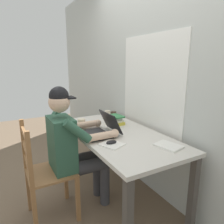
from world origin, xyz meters
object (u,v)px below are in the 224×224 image
Objects in this scene: seated_person at (73,144)px; computer_mouse at (111,142)px; laptop at (102,129)px; coffee_mug_spare at (108,114)px; landscape_photo_print at (92,125)px; wooden_chair at (45,173)px; desk at (117,141)px; book_stack_main at (115,120)px; coffee_mug_dark at (114,115)px; coffee_mug_white at (82,123)px.

computer_mouse is (0.31, 0.25, 0.08)m from seated_person.
seated_person reaches higher than laptop.
coffee_mug_spare reaches higher than landscape_photo_print.
seated_person is 1.32× the size of wooden_chair.
desk is at bearing 140.32° from computer_mouse.
wooden_chair is 0.75m from landscape_photo_print.
wooden_chair is at bearing -76.29° from book_stack_main.
wooden_chair reaches higher than computer_mouse.
wooden_chair reaches higher than coffee_mug_spare.
laptop is at bearing -6.63° from landscape_photo_print.
coffee_mug_dark is at bearing 149.36° from computer_mouse.
coffee_mug_white is at bearing -59.59° from coffee_mug_spare.
laptop is at bearing 170.98° from computer_mouse.
book_stack_main is at bearing 109.82° from seated_person.
wooden_chair is 0.69m from computer_mouse.
laptop reaches higher than coffee_mug_spare.
seated_person is 0.64m from book_stack_main.
book_stack_main is 0.27m from landscape_photo_print.
wooden_chair is (-0.00, -0.28, -0.23)m from seated_person.
seated_person is 5.69× the size of book_stack_main.
coffee_mug_white reaches higher than desk.
laptop reaches higher than computer_mouse.
landscape_photo_print is at bearing 116.60° from wooden_chair.
seated_person reaches higher than coffee_mug_white.
book_stack_main is (-0.21, 0.59, 0.11)m from seated_person.
seated_person reaches higher than wooden_chair.
coffee_mug_spare is 0.33m from book_stack_main.
laptop is 2.95× the size of coffee_mug_dark.
wooden_chair is at bearing -92.38° from laptop.
seated_person reaches higher than landscape_photo_print.
seated_person is at bearing 90.00° from wooden_chair.
desk is 4.64× the size of laptop.
coffee_mug_dark is at bearing 138.79° from laptop.
coffee_mug_dark is 0.86× the size of landscape_photo_print.
laptop is 3.31× the size of computer_mouse.
coffee_mug_spare is (-0.84, 0.40, 0.03)m from computer_mouse.
book_stack_main is (-0.52, 0.34, 0.03)m from computer_mouse.
computer_mouse is at bearing -30.64° from coffee_mug_dark.
wooden_chair is 0.67m from laptop.
coffee_mug_dark is at bearing 9.83° from coffee_mug_spare.
book_stack_main is at bearing 83.22° from coffee_mug_white.
wooden_chair reaches higher than coffee_mug_white.
computer_mouse is 0.57m from coffee_mug_white.
desk is 11.84× the size of landscape_photo_print.
wooden_chair is at bearing -60.41° from coffee_mug_spare.
landscape_photo_print is (-0.10, -0.25, -0.05)m from book_stack_main.
computer_mouse is 0.62m from landscape_photo_print.
desk is 13.59× the size of coffee_mug_spare.
book_stack_main reaches higher than desk.
computer_mouse is at bearing -25.59° from coffee_mug_spare.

